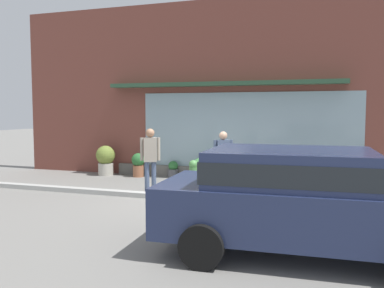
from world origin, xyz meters
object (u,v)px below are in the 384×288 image
(fire_hydrant, at_px, (193,177))
(potted_plant_near_hydrant, at_px, (200,169))
(pedestrian_with_handbag, at_px, (222,157))
(parked_car_navy, at_px, (299,195))
(potted_plant_by_entrance, at_px, (138,164))
(potted_plant_doorstep, at_px, (324,172))
(potted_plant_window_center, at_px, (173,170))
(potted_plant_corner_tall, at_px, (106,159))
(pedestrian_passerby, at_px, (150,155))

(fire_hydrant, xyz_separation_m, potted_plant_near_hydrant, (-0.46, 2.09, -0.08))
(pedestrian_with_handbag, relative_size, parked_car_navy, 0.37)
(potted_plant_near_hydrant, distance_m, potted_plant_by_entrance, 2.05)
(fire_hydrant, xyz_separation_m, potted_plant_doorstep, (3.13, 1.96, -0.01))
(potted_plant_window_center, bearing_deg, potted_plant_corner_tall, -174.03)
(fire_hydrant, bearing_deg, potted_plant_doorstep, 32.03)
(potted_plant_by_entrance, height_order, potted_plant_window_center, potted_plant_by_entrance)
(potted_plant_doorstep, xyz_separation_m, potted_plant_by_entrance, (-5.64, 0.07, -0.00))
(pedestrian_passerby, distance_m, potted_plant_doorstep, 4.78)
(parked_car_navy, relative_size, potted_plant_window_center, 8.14)
(parked_car_navy, distance_m, potted_plant_window_center, 7.32)
(potted_plant_window_center, bearing_deg, pedestrian_with_handbag, -42.35)
(potted_plant_window_center, bearing_deg, potted_plant_doorstep, -3.39)
(potted_plant_by_entrance, bearing_deg, potted_plant_near_hydrant, 1.55)
(pedestrian_passerby, distance_m, potted_plant_near_hydrant, 2.54)
(potted_plant_near_hydrant, bearing_deg, parked_car_navy, -60.34)
(pedestrian_passerby, height_order, potted_plant_near_hydrant, pedestrian_passerby)
(potted_plant_doorstep, height_order, potted_plant_window_center, potted_plant_doorstep)
(potted_plant_near_hydrant, height_order, potted_plant_doorstep, potted_plant_doorstep)
(pedestrian_passerby, distance_m, potted_plant_by_entrance, 2.81)
(pedestrian_passerby, bearing_deg, fire_hydrant, 171.69)
(pedestrian_with_handbag, relative_size, potted_plant_by_entrance, 2.08)
(potted_plant_near_hydrant, distance_m, potted_plant_corner_tall, 3.21)
(pedestrian_passerby, height_order, potted_plant_by_entrance, pedestrian_passerby)
(potted_plant_doorstep, bearing_deg, potted_plant_near_hydrant, 177.95)
(fire_hydrant, bearing_deg, potted_plant_near_hydrant, 102.48)
(fire_hydrant, relative_size, potted_plant_corner_tall, 0.89)
(potted_plant_by_entrance, bearing_deg, pedestrian_with_handbag, -27.91)
(fire_hydrant, distance_m, pedestrian_with_handbag, 0.89)
(potted_plant_doorstep, distance_m, potted_plant_window_center, 4.54)
(pedestrian_with_handbag, height_order, potted_plant_near_hydrant, pedestrian_with_handbag)
(potted_plant_by_entrance, bearing_deg, fire_hydrant, -38.93)
(potted_plant_corner_tall, bearing_deg, potted_plant_near_hydrant, 1.74)
(pedestrian_with_handbag, height_order, potted_plant_corner_tall, pedestrian_with_handbag)
(parked_car_navy, relative_size, potted_plant_by_entrance, 5.65)
(potted_plant_near_hydrant, bearing_deg, potted_plant_window_center, 171.50)
(pedestrian_with_handbag, distance_m, pedestrian_passerby, 1.83)
(parked_car_navy, height_order, potted_plant_near_hydrant, parked_car_navy)
(potted_plant_doorstep, relative_size, potted_plant_corner_tall, 0.89)
(potted_plant_corner_tall, bearing_deg, parked_car_navy, -41.23)
(potted_plant_near_hydrant, relative_size, potted_plant_corner_tall, 0.69)
(fire_hydrant, relative_size, parked_car_navy, 0.20)
(potted_plant_near_hydrant, xyz_separation_m, potted_plant_window_center, (-0.94, 0.14, -0.09))
(pedestrian_with_handbag, xyz_separation_m, potted_plant_doorstep, (2.47, 1.61, -0.50))
(pedestrian_with_handbag, height_order, potted_plant_doorstep, pedestrian_with_handbag)
(pedestrian_with_handbag, xyz_separation_m, parked_car_navy, (2.18, -4.06, -0.04))
(parked_car_navy, height_order, potted_plant_by_entrance, parked_car_navy)
(potted_plant_window_center, bearing_deg, parked_car_navy, -54.48)
(parked_car_navy, bearing_deg, potted_plant_window_center, 123.10)
(fire_hydrant, relative_size, potted_plant_doorstep, 1.00)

